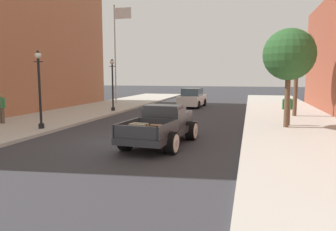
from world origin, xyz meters
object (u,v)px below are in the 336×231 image
(car_background_white, at_px, (192,98))
(street_tree_nearest, at_px, (289,55))
(street_lamp_far, at_px, (113,81))
(street_tree_second, at_px, (298,47))
(hotrod_truck_gunmetal, at_px, (163,125))
(flagpole, at_px, (117,43))
(pedestrian_sidewalk_left, at_px, (1,106))
(pedestrian_sidewalk_right, at_px, (287,108))
(street_lamp_near, at_px, (39,83))

(car_background_white, xyz_separation_m, street_tree_nearest, (6.76, -10.69, 3.03))
(street_lamp_far, bearing_deg, car_background_white, 48.92)
(street_lamp_far, distance_m, street_tree_second, 12.96)
(hotrod_truck_gunmetal, distance_m, car_background_white, 15.50)
(street_tree_second, bearing_deg, hotrod_truck_gunmetal, -122.67)
(car_background_white, bearing_deg, flagpole, 174.20)
(hotrod_truck_gunmetal, relative_size, street_lamp_far, 1.31)
(hotrod_truck_gunmetal, distance_m, pedestrian_sidewalk_left, 10.04)
(car_background_white, height_order, pedestrian_sidewalk_right, pedestrian_sidewalk_right)
(hotrod_truck_gunmetal, bearing_deg, street_tree_nearest, 42.16)
(street_lamp_near, height_order, street_tree_second, street_tree_second)
(hotrod_truck_gunmetal, relative_size, street_tree_second, 0.91)
(pedestrian_sidewalk_left, height_order, street_lamp_near, street_lamp_near)
(street_tree_second, bearing_deg, street_lamp_far, -179.72)
(pedestrian_sidewalk_right, bearing_deg, car_background_white, 124.26)
(street_lamp_far, height_order, flagpole, flagpole)
(street_lamp_near, bearing_deg, pedestrian_sidewalk_left, 163.63)
(hotrod_truck_gunmetal, distance_m, street_tree_second, 12.19)
(hotrod_truck_gunmetal, height_order, car_background_white, car_background_white)
(street_lamp_far, xyz_separation_m, street_tree_second, (12.78, 0.06, 2.18))
(street_lamp_near, bearing_deg, street_tree_second, 33.34)
(pedestrian_sidewalk_left, xyz_separation_m, street_lamp_near, (3.14, -0.92, 1.30))
(street_lamp_far, distance_m, flagpole, 7.69)
(pedestrian_sidewalk_right, bearing_deg, street_tree_nearest, -98.66)
(car_background_white, distance_m, flagpole, 8.92)
(flagpole, distance_m, street_tree_second, 16.48)
(car_background_white, height_order, street_lamp_far, street_lamp_far)
(pedestrian_sidewalk_right, relative_size, street_lamp_near, 0.43)
(flagpole, bearing_deg, street_tree_nearest, -39.03)
(street_lamp_near, xyz_separation_m, flagpole, (-2.23, 14.91, 3.39))
(car_background_white, xyz_separation_m, pedestrian_sidewalk_right, (6.85, -10.06, 0.32))
(pedestrian_sidewalk_right, xyz_separation_m, street_tree_second, (0.92, 4.38, 3.48))
(street_lamp_near, bearing_deg, hotrod_truck_gunmetal, -10.76)
(street_lamp_near, relative_size, flagpole, 0.42)
(hotrod_truck_gunmetal, distance_m, flagpole, 19.12)
(pedestrian_sidewalk_right, bearing_deg, street_lamp_near, -161.09)
(hotrod_truck_gunmetal, bearing_deg, street_tree_second, 57.33)
(pedestrian_sidewalk_left, xyz_separation_m, street_tree_second, (16.04, 7.56, 3.48))
(car_background_white, distance_m, pedestrian_sidewalk_left, 15.61)
(pedestrian_sidewalk_left, bearing_deg, flagpole, 86.25)
(car_background_white, distance_m, street_lamp_near, 15.15)
(hotrod_truck_gunmetal, relative_size, street_lamp_near, 1.31)
(hotrod_truck_gunmetal, distance_m, street_tree_nearest, 7.69)
(flagpole, relative_size, street_tree_second, 1.66)
(car_background_white, xyz_separation_m, flagpole, (-7.35, 0.75, 5.00))
(street_lamp_near, bearing_deg, street_lamp_far, 89.18)
(street_lamp_far, relative_size, street_tree_nearest, 0.78)
(street_lamp_near, bearing_deg, street_tree_nearest, 16.31)
(flagpole, bearing_deg, pedestrian_sidewalk_right, -37.27)
(flagpole, bearing_deg, street_lamp_near, -81.51)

